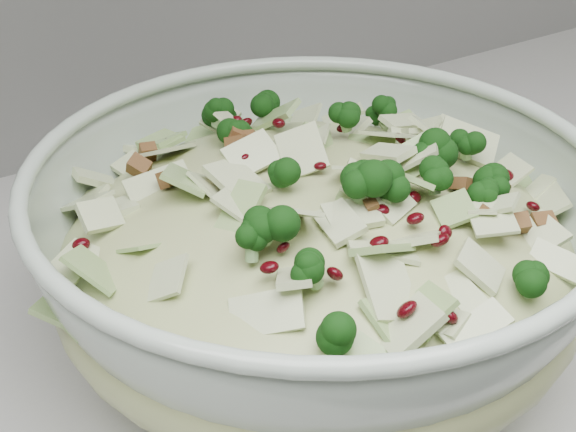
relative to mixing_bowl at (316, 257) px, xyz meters
name	(u,v)px	position (x,y,z in m)	size (l,w,h in m)	color
mixing_bowl	(316,257)	(0.00, 0.00, 0.00)	(0.46, 0.46, 0.15)	#ABBCAC
salad	(317,226)	(0.00, 0.00, 0.02)	(0.43, 0.43, 0.15)	tan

